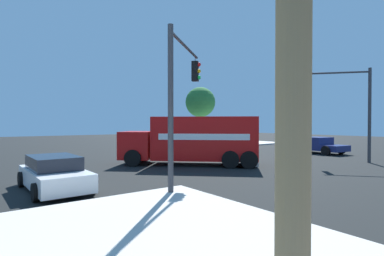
{
  "coord_description": "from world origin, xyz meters",
  "views": [
    {
      "loc": [
        13.22,
        16.14,
        2.57
      ],
      "look_at": [
        2.12,
        1.38,
        2.28
      ],
      "focal_mm": 27.71,
      "sensor_mm": 36.0,
      "label": 1
    }
  ],
  "objects_px": {
    "pedestrian_near_corner": "(214,135)",
    "shade_tree_near": "(200,102)",
    "pickup_navy": "(316,145)",
    "traffic_light_secondary": "(181,86)",
    "traffic_light_primary": "(347,101)",
    "sedan_white": "(54,174)",
    "delivery_truck": "(194,140)"
  },
  "relations": [
    {
      "from": "traffic_light_primary",
      "to": "pedestrian_near_corner",
      "type": "relative_size",
      "value": 3.89
    },
    {
      "from": "traffic_light_primary",
      "to": "pickup_navy",
      "type": "distance_m",
      "value": 6.97
    },
    {
      "from": "pedestrian_near_corner",
      "to": "shade_tree_near",
      "type": "xyz_separation_m",
      "value": [
        0.32,
        -2.48,
        4.38
      ]
    },
    {
      "from": "delivery_truck",
      "to": "traffic_light_primary",
      "type": "distance_m",
      "value": 10.49
    },
    {
      "from": "delivery_truck",
      "to": "pedestrian_near_corner",
      "type": "height_order",
      "value": "delivery_truck"
    },
    {
      "from": "sedan_white",
      "to": "pedestrian_near_corner",
      "type": "height_order",
      "value": "pedestrian_near_corner"
    },
    {
      "from": "traffic_light_primary",
      "to": "pickup_navy",
      "type": "relative_size",
      "value": 1.15
    },
    {
      "from": "pickup_navy",
      "to": "pedestrian_near_corner",
      "type": "relative_size",
      "value": 3.4
    },
    {
      "from": "sedan_white",
      "to": "pedestrian_near_corner",
      "type": "distance_m",
      "value": 28.1
    },
    {
      "from": "traffic_light_primary",
      "to": "pedestrian_near_corner",
      "type": "height_order",
      "value": "traffic_light_primary"
    },
    {
      "from": "shade_tree_near",
      "to": "pickup_navy",
      "type": "bearing_deg",
      "value": 86.87
    },
    {
      "from": "traffic_light_primary",
      "to": "sedan_white",
      "type": "height_order",
      "value": "traffic_light_primary"
    },
    {
      "from": "pickup_navy",
      "to": "shade_tree_near",
      "type": "relative_size",
      "value": 0.74
    },
    {
      "from": "pickup_navy",
      "to": "sedan_white",
      "type": "relative_size",
      "value": 1.24
    },
    {
      "from": "traffic_light_secondary",
      "to": "pickup_navy",
      "type": "bearing_deg",
      "value": -165.88
    },
    {
      "from": "pedestrian_near_corner",
      "to": "shade_tree_near",
      "type": "bearing_deg",
      "value": -82.59
    },
    {
      "from": "delivery_truck",
      "to": "pedestrian_near_corner",
      "type": "bearing_deg",
      "value": -134.83
    },
    {
      "from": "traffic_light_secondary",
      "to": "pedestrian_near_corner",
      "type": "bearing_deg",
      "value": -134.07
    },
    {
      "from": "delivery_truck",
      "to": "traffic_light_secondary",
      "type": "xyz_separation_m",
      "value": [
        4.38,
        4.9,
        2.49
      ]
    },
    {
      "from": "traffic_light_secondary",
      "to": "shade_tree_near",
      "type": "distance_m",
      "value": 28.32
    },
    {
      "from": "pickup_navy",
      "to": "traffic_light_secondary",
      "type": "bearing_deg",
      "value": 14.12
    },
    {
      "from": "traffic_light_secondary",
      "to": "pedestrian_near_corner",
      "type": "distance_m",
      "value": 26.83
    },
    {
      "from": "sedan_white",
      "to": "traffic_light_primary",
      "type": "bearing_deg",
      "value": 170.83
    },
    {
      "from": "traffic_light_primary",
      "to": "sedan_white",
      "type": "xyz_separation_m",
      "value": [
        17.33,
        -2.8,
        -3.43
      ]
    },
    {
      "from": "pedestrian_near_corner",
      "to": "pickup_navy",
      "type": "bearing_deg",
      "value": 85.11
    },
    {
      "from": "traffic_light_primary",
      "to": "pedestrian_near_corner",
      "type": "xyz_separation_m",
      "value": [
        -5.36,
        -19.37,
        -3.02
      ]
    },
    {
      "from": "pickup_navy",
      "to": "sedan_white",
      "type": "bearing_deg",
      "value": 4.68
    },
    {
      "from": "traffic_light_secondary",
      "to": "shade_tree_near",
      "type": "relative_size",
      "value": 0.81
    },
    {
      "from": "traffic_light_primary",
      "to": "shade_tree_near",
      "type": "distance_m",
      "value": 22.46
    },
    {
      "from": "traffic_light_secondary",
      "to": "delivery_truck",
      "type": "bearing_deg",
      "value": -131.74
    },
    {
      "from": "sedan_white",
      "to": "shade_tree_near",
      "type": "height_order",
      "value": "shade_tree_near"
    },
    {
      "from": "traffic_light_secondary",
      "to": "traffic_light_primary",
      "type": "bearing_deg",
      "value": 179.1
    }
  ]
}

